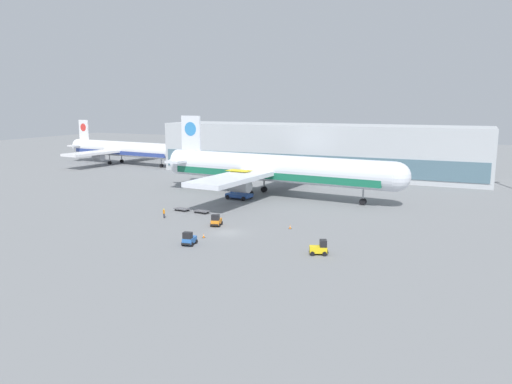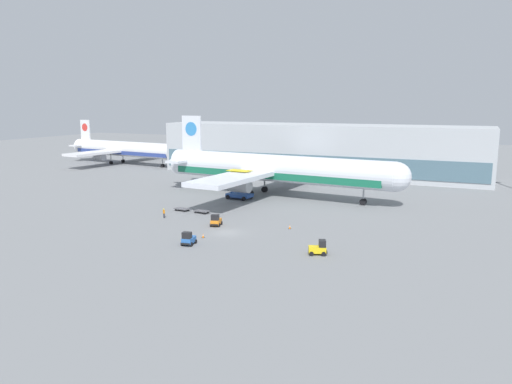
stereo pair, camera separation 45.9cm
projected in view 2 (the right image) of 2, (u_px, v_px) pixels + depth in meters
name	position (u px, v px, depth m)	size (l,w,h in m)	color
ground_plane	(227.00, 233.00, 77.72)	(400.00, 400.00, 0.00)	slate
terminal_building	(319.00, 150.00, 140.05)	(90.00, 18.20, 14.00)	#B2B7BC
airplane_main	(271.00, 169.00, 107.61)	(58.05, 48.53, 17.00)	silver
airplane_distant	(123.00, 149.00, 164.03)	(48.25, 40.48, 14.15)	white
scissor_lift_loader	(240.00, 188.00, 104.64)	(5.45, 3.79, 6.07)	#284C99
baggage_tug_foreground	(216.00, 221.00, 81.85)	(2.15, 2.72, 2.00)	orange
baggage_tug_mid	(188.00, 239.00, 70.89)	(1.96, 2.63, 2.00)	#2D66B7
baggage_tug_far	(319.00, 248.00, 66.38)	(2.78, 2.33, 2.00)	yellow
baggage_dolly_lead	(182.00, 209.00, 93.35)	(3.77, 1.83, 0.48)	#56565B
baggage_dolly_second	(202.00, 211.00, 91.39)	(3.77, 1.83, 0.48)	#56565B
ground_crew_near	(164.00, 212.00, 87.49)	(0.49, 0.39, 1.70)	black
traffic_cone_near	(290.00, 227.00, 80.06)	(0.40, 0.40, 0.69)	black
traffic_cone_far	(203.00, 236.00, 74.79)	(0.40, 0.40, 0.68)	black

